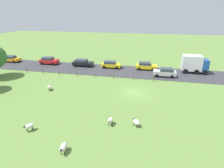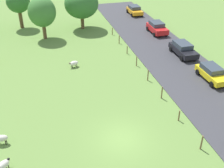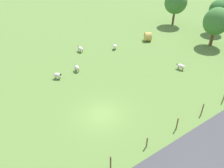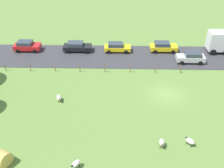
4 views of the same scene
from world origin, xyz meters
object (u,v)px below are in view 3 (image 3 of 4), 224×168
sheep_4 (115,46)px  tree_5 (220,10)px  sheep_1 (181,66)px  tree_0 (216,22)px  sheep_0 (77,67)px  tree_1 (176,3)px  sheep_3 (80,48)px  hay_bale_0 (148,37)px  sheep_2 (57,75)px

sheep_4 → tree_5: 20.18m
sheep_1 → tree_5: bearing=110.4°
tree_0 → sheep_0: bearing=-102.1°
sheep_4 → tree_1: (-3.05, 16.30, 3.74)m
sheep_0 → sheep_3: bearing=148.1°
sheep_1 → tree_5: 17.40m
sheep_0 → hay_bale_0: size_ratio=0.74×
hay_bale_0 → sheep_1: bearing=-17.6°
sheep_3 → tree_1: size_ratio=0.20×
sheep_3 → tree_0: (9.66, 18.58, 3.31)m
sheep_0 → tree_0: 22.44m
hay_bale_0 → tree_0: tree_0 is taller
sheep_3 → sheep_4: bearing=65.9°
sheep_0 → tree_1: tree_1 is taller
sheep_1 → tree_0: size_ratio=0.21×
tree_0 → tree_5: size_ratio=1.03×
sheep_1 → sheep_0: bearing=-122.5°
sheep_3 → hay_bale_0: bearing=77.8°
hay_bale_0 → tree_0: (7.18, 7.11, 3.15)m
sheep_0 → tree_1: (-5.89, 24.32, 3.75)m
sheep_0 → sheep_1: sheep_0 is taller
sheep_3 → sheep_4: (2.19, 4.88, 0.00)m
sheep_1 → hay_bale_0: hay_bale_0 is taller
sheep_0 → sheep_1: 13.59m
tree_0 → tree_1: tree_1 is taller
sheep_3 → tree_0: bearing=62.5°
hay_bale_0 → tree_5: (3.92, 12.83, 3.36)m
hay_bale_0 → tree_5: bearing=73.0°
sheep_4 → hay_bale_0: hay_bale_0 is taller
sheep_0 → hay_bale_0: 14.81m
sheep_0 → sheep_3: size_ratio=0.85×
sheep_2 → tree_1: bearing=102.9°
sheep_4 → hay_bale_0: (0.29, 6.58, 0.16)m
sheep_1 → sheep_2: (-7.00, -14.25, 0.02)m
sheep_4 → hay_bale_0: bearing=87.5°
sheep_4 → tree_0: bearing=61.4°
sheep_4 → sheep_3: bearing=-114.1°
sheep_4 → sheep_2: bearing=-73.8°
tree_0 → sheep_2: bearing=-100.0°
sheep_1 → tree_1: tree_1 is taller
sheep_2 → sheep_1: bearing=63.9°
sheep_0 → tree_5: bearing=87.1°
sheep_4 → tree_1: bearing=100.6°
sheep_1 → sheep_4: 10.71m
sheep_3 → tree_0: 21.20m
sheep_0 → tree_0: size_ratio=0.18×
sheep_1 → tree_0: (-2.66, 10.24, 3.38)m
sheep_3 → sheep_4: size_ratio=1.17×
sheep_1 → sheep_2: sheep_2 is taller
hay_bale_0 → tree_0: bearing=44.7°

